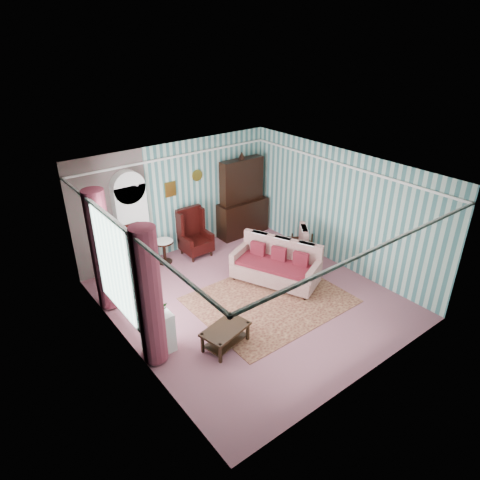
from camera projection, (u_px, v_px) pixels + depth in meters
floor at (250, 299)px, 9.47m from camera, size 6.00×6.00×0.00m
room_shell at (221, 221)px, 8.35m from camera, size 5.53×6.02×2.91m
bookcase at (133, 226)px, 10.23m from camera, size 0.80×0.28×2.24m
dresser_hutch at (243, 195)px, 11.89m from camera, size 1.50×0.56×2.36m
wingback_left at (132, 253)px, 10.05m from camera, size 0.76×0.80×1.25m
wingback_right at (196, 233)px, 11.00m from camera, size 0.76×0.80×1.25m
seated_woman at (133, 254)px, 10.06m from camera, size 0.44×0.40×1.18m
round_side_table at (164, 252)px, 10.79m from camera, size 0.50×0.50×0.60m
nest_table at (302, 242)px, 11.33m from camera, size 0.45×0.38×0.54m
plant_stand at (158, 334)px, 7.77m from camera, size 0.55×0.35×0.80m
rug at (269, 300)px, 9.42m from camera, size 3.20×2.60×0.01m
sofa at (275, 264)px, 9.89m from camera, size 1.65×2.20×0.94m
floral_armchair at (290, 246)px, 10.56m from camera, size 1.11×1.13×1.06m
coffee_table at (226, 337)px, 8.00m from camera, size 1.00×0.74×0.41m
potted_plant_a at (157, 312)px, 7.37m from camera, size 0.38×0.33×0.40m
potted_plant_b at (156, 303)px, 7.56m from camera, size 0.26×0.21×0.46m
potted_plant_c at (149, 307)px, 7.55m from camera, size 0.22×0.22×0.36m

